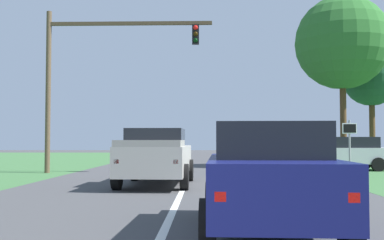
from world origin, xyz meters
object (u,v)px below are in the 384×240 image
Objects in this scene: traffic_light at (92,65)px; oak_tree_right at (342,43)px; red_suv_near at (268,174)px; extra_tree_1 at (371,78)px; crossing_suv_far at (344,153)px; pickup_truck_lead at (156,156)px; keep_moving_sign at (350,140)px.

oak_tree_right is (13.17, 5.17, 2.05)m from traffic_light.
extra_tree_1 is at bearing 66.77° from red_suv_near.
traffic_light reaches higher than crossing_suv_far.
pickup_truck_lead is at bearing -130.74° from extra_tree_1.
keep_moving_sign is at bearing 67.31° from red_suv_near.
oak_tree_right is 6.85m from crossing_suv_far.
extra_tree_1 reaches higher than keep_moving_sign.
pickup_truck_lead is at bearing -130.77° from oak_tree_right.
oak_tree_right is at bearing 74.01° from crossing_suv_far.
pickup_truck_lead is at bearing -58.12° from traffic_light.
keep_moving_sign is (11.33, -2.01, -3.53)m from traffic_light.
oak_tree_right is 4.52m from extra_tree_1.
oak_tree_right reaches higher than keep_moving_sign.
oak_tree_right reaches higher than crossing_suv_far.
traffic_light is 3.30× the size of keep_moving_sign.
crossing_suv_far is (8.72, 8.24, -0.10)m from pickup_truck_lead.
extra_tree_1 is at bearing 66.16° from keep_moving_sign.
extra_tree_1 is at bearing 49.26° from pickup_truck_lead.
crossing_suv_far is (1.04, 4.38, -0.62)m from keep_moving_sign.
traffic_light is at bearing 169.93° from keep_moving_sign.
pickup_truck_lead is 0.68× the size of traffic_light.
traffic_light is 14.30m from oak_tree_right.
crossing_suv_far is at bearing 43.39° from pickup_truck_lead.
crossing_suv_far is at bearing 76.69° from keep_moving_sign.
traffic_light is 0.80× the size of oak_tree_right.
red_suv_near is at bearing -113.23° from extra_tree_1.
keep_moving_sign is at bearing -113.84° from extra_tree_1.
oak_tree_right is (9.52, 11.04, 6.11)m from pickup_truck_lead.
extra_tree_1 is at bearing 49.36° from oak_tree_right.
extra_tree_1 is at bearing 59.38° from crossing_suv_far.
extra_tree_1 is (4.59, 10.39, 3.98)m from keep_moving_sign.
crossing_suv_far is (12.37, 2.37, -4.15)m from traffic_light.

